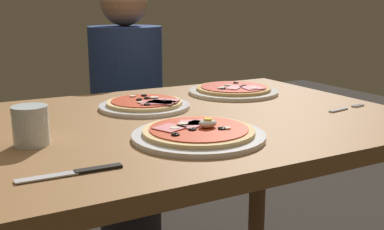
# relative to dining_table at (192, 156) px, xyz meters

# --- Properties ---
(dining_table) EXTENTS (1.18, 0.90, 0.77)m
(dining_table) POSITION_rel_dining_table_xyz_m (0.00, 0.00, 0.00)
(dining_table) COLOR olive
(dining_table) RESTS_ON ground
(pizza_foreground) EXTENTS (0.31, 0.31, 0.05)m
(pizza_foreground) POSITION_rel_dining_table_xyz_m (-0.09, -0.20, 0.13)
(pizza_foreground) COLOR white
(pizza_foreground) RESTS_ON dining_table
(pizza_across_left) EXTENTS (0.27, 0.27, 0.03)m
(pizza_across_left) POSITION_rel_dining_table_xyz_m (-0.08, 0.15, 0.13)
(pizza_across_left) COLOR white
(pizza_across_left) RESTS_ON dining_table
(pizza_across_right) EXTENTS (0.31, 0.31, 0.03)m
(pizza_across_right) POSITION_rel_dining_table_xyz_m (0.29, 0.23, 0.13)
(pizza_across_right) COLOR white
(pizza_across_right) RESTS_ON dining_table
(water_glass_near) EXTENTS (0.08, 0.08, 0.09)m
(water_glass_near) POSITION_rel_dining_table_xyz_m (-0.45, -0.07, 0.16)
(water_glass_near) COLOR silver
(water_glass_near) RESTS_ON dining_table
(fork) EXTENTS (0.16, 0.04, 0.00)m
(fork) POSITION_rel_dining_table_xyz_m (0.43, -0.15, 0.12)
(fork) COLOR silver
(fork) RESTS_ON dining_table
(knife) EXTENTS (0.20, 0.02, 0.01)m
(knife) POSITION_rel_dining_table_xyz_m (-0.40, -0.30, 0.12)
(knife) COLOR silver
(knife) RESTS_ON dining_table
(diner_person) EXTENTS (0.32, 0.32, 1.18)m
(diner_person) POSITION_rel_dining_table_xyz_m (0.12, 0.82, -0.09)
(diner_person) COLOR black
(diner_person) RESTS_ON ground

